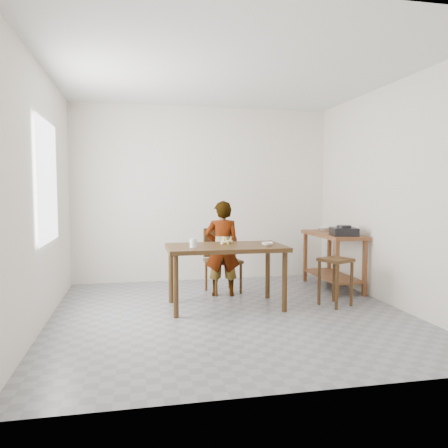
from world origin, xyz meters
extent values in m
cube|color=gray|center=(0.00, 0.00, -0.02)|extent=(4.00, 4.00, 0.04)
cube|color=white|center=(0.00, 0.00, 2.72)|extent=(4.00, 4.00, 0.04)
cube|color=white|center=(0.00, 2.02, 1.35)|extent=(4.00, 0.04, 2.70)
cube|color=white|center=(0.00, -2.02, 1.35)|extent=(4.00, 0.04, 2.70)
cube|color=white|center=(-2.02, 0.00, 1.35)|extent=(0.04, 4.00, 2.70)
cube|color=white|center=(2.02, 0.00, 1.35)|extent=(0.04, 4.00, 2.70)
cube|color=white|center=(-1.97, 0.20, 1.50)|extent=(0.02, 1.10, 1.30)
imported|color=silver|center=(0.08, 0.89, 0.63)|extent=(0.51, 0.38, 1.27)
cylinder|color=white|center=(-0.41, 0.18, 0.80)|extent=(0.10, 0.10, 0.10)
imported|color=white|center=(0.48, 0.17, 0.77)|extent=(0.15, 0.15, 0.04)
imported|color=white|center=(1.76, 1.36, 0.83)|extent=(0.25, 0.25, 0.06)
cube|color=black|center=(1.70, 0.63, 0.85)|extent=(0.38, 0.38, 0.11)
camera|label=1|loc=(-1.06, -4.77, 1.40)|focal=35.00mm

